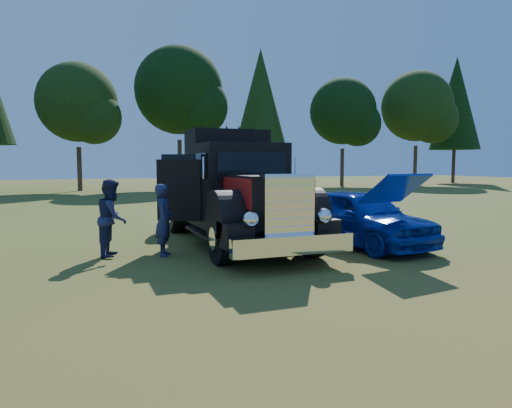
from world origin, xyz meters
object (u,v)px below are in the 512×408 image
object	(u,v)px
diamond_t_truck	(237,196)
spectator_far	(112,218)
spectator_near	(164,220)
hotrod_coupe	(360,217)

from	to	relation	value
diamond_t_truck	spectator_far	size ratio (longest dim) A/B	4.10
spectator_near	hotrod_coupe	bearing A→B (deg)	-79.95
spectator_far	hotrod_coupe	bearing A→B (deg)	-84.21
spectator_near	spectator_far	world-z (taller)	spectator_far
diamond_t_truck	spectator_far	bearing A→B (deg)	-174.03
diamond_t_truck	spectator_near	world-z (taller)	diamond_t_truck
diamond_t_truck	spectator_near	xyz separation A→B (m)	(-2.00, -0.74, -0.46)
spectator_near	spectator_far	size ratio (longest dim) A/B	0.94
hotrod_coupe	diamond_t_truck	bearing A→B (deg)	156.83
diamond_t_truck	hotrod_coupe	distance (m)	3.18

